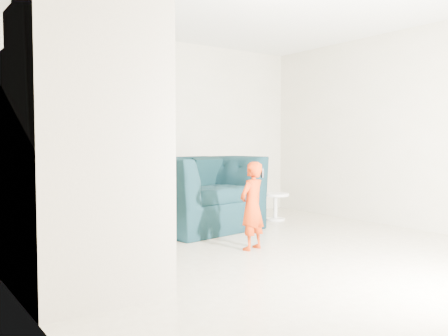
{
  "coord_description": "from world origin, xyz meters",
  "views": [
    {
      "loc": [
        -3.25,
        -3.58,
        1.16
      ],
      "look_at": [
        0.15,
        1.2,
        0.85
      ],
      "focal_mm": 38.0,
      "sensor_mm": 36.0,
      "label": 1
    }
  ],
  "objects_px": {
    "armchair": "(196,193)",
    "toddler": "(252,206)",
    "staircase": "(65,168)",
    "side_table": "(275,202)"
  },
  "relations": [
    {
      "from": "armchair",
      "to": "toddler",
      "type": "relative_size",
      "value": 1.57
    },
    {
      "from": "toddler",
      "to": "staircase",
      "type": "xyz_separation_m",
      "value": [
        -1.95,
        0.15,
        0.47
      ]
    },
    {
      "from": "side_table",
      "to": "toddler",
      "type": "bearing_deg",
      "value": -138.78
    },
    {
      "from": "armchair",
      "to": "toddler",
      "type": "height_order",
      "value": "armchair"
    },
    {
      "from": "staircase",
      "to": "armchair",
      "type": "bearing_deg",
      "value": 30.78
    },
    {
      "from": "side_table",
      "to": "armchair",
      "type": "bearing_deg",
      "value": 177.07
    },
    {
      "from": "toddler",
      "to": "side_table",
      "type": "height_order",
      "value": "toddler"
    },
    {
      "from": "toddler",
      "to": "armchair",
      "type": "bearing_deg",
      "value": -113.51
    },
    {
      "from": "armchair",
      "to": "side_table",
      "type": "distance_m",
      "value": 1.38
    },
    {
      "from": "side_table",
      "to": "staircase",
      "type": "height_order",
      "value": "staircase"
    }
  ]
}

